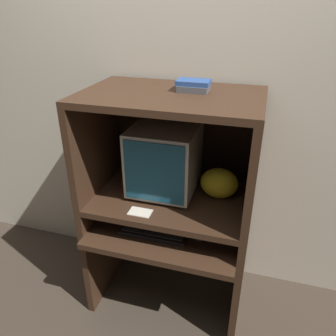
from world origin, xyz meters
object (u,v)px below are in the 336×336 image
Objects in this scene: mouse at (199,238)px; book_stack at (194,86)px; crt_monitor at (165,158)px; keyboard at (154,230)px; snack_bag at (219,183)px.

book_stack is (-0.11, 0.23, 0.80)m from mouse.
crt_monitor is 6.12× the size of mouse.
snack_bag is at bearing 34.37° from keyboard.
crt_monitor reaches higher than keyboard.
snack_bag is at bearing 1.71° from crt_monitor.
keyboard is at bearing -89.91° from crt_monitor.
keyboard is 0.85m from book_stack.
snack_bag is (0.06, 0.22, 0.24)m from mouse.
book_stack is at bearing 5.66° from crt_monitor.
keyboard is 1.79× the size of snack_bag.
mouse is (0.26, 0.00, 0.00)m from keyboard.
mouse is at bearing -105.69° from snack_bag.
keyboard is at bearing -123.86° from book_stack.
snack_bag is (0.33, 0.22, 0.25)m from keyboard.
mouse is at bearing -64.25° from book_stack.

